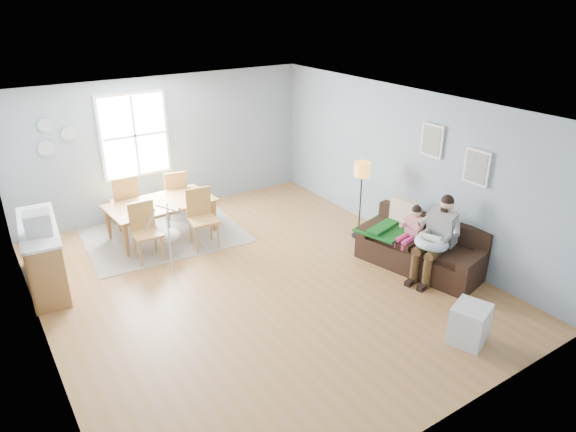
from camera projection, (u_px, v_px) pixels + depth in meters
room at (252, 129)px, 7.00m from camera, size 8.40×9.40×3.90m
window at (134, 136)px, 9.66m from camera, size 1.32×0.08×1.62m
pictures at (454, 153)px, 7.93m from camera, size 0.05×1.34×0.74m
wall_plates at (53, 137)px, 8.89m from camera, size 0.67×0.02×0.66m
sofa at (422, 251)px, 8.33m from camera, size 1.28×2.12×0.80m
green_throw at (386, 228)px, 8.60m from camera, size 1.08×0.96×0.04m
beige_pillow at (403, 213)px, 8.61m from camera, size 0.20×0.50×0.48m
father at (437, 236)px, 7.90m from camera, size 0.98×0.57×1.31m
nursing_pillow at (432, 243)px, 7.83m from camera, size 0.62×0.61×0.21m
infant at (430, 238)px, 7.82m from camera, size 0.22×0.36×0.13m
toddler at (412, 226)px, 8.23m from camera, size 0.55×0.33×0.82m
floor_lamp at (362, 176)px, 8.99m from camera, size 0.29×0.29×1.42m
storage_cube at (469, 324)px, 6.53m from camera, size 0.58×0.55×0.52m
rug at (165, 235)px, 9.48m from camera, size 2.88×2.27×0.01m
dining_table at (163, 220)px, 9.35m from camera, size 1.94×1.17×0.66m
chair_sw at (145, 227)px, 8.49m from camera, size 0.46×0.46×0.98m
chair_se at (201, 214)px, 8.93m from camera, size 0.52×0.52×1.03m
chair_nw at (125, 198)px, 9.55m from camera, size 0.48×0.48×1.05m
chair_ne at (176, 191)px, 10.01m from camera, size 0.52×0.52×0.98m
counter at (44, 255)px, 7.74m from camera, size 0.69×1.82×0.99m
monitor at (38, 223)px, 7.20m from camera, size 0.39×0.38×0.33m
baby_swing at (170, 234)px, 8.63m from camera, size 1.14×1.15×0.88m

